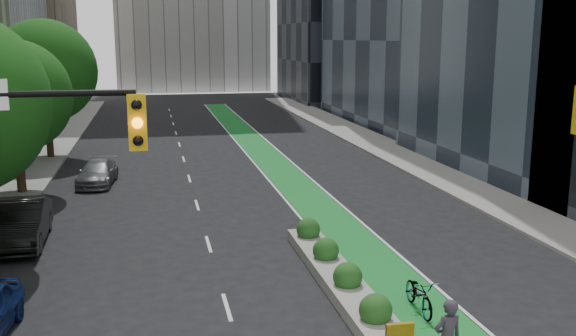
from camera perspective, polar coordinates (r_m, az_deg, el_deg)
name	(u,v)px	position (r m, az deg, el deg)	size (l,w,h in m)	color
sidewalk_left	(17,181)	(38.18, -22.94, -1.07)	(3.60, 90.00, 0.15)	gray
sidewalk_right	(419,164)	(40.83, 11.59, 0.38)	(3.60, 90.00, 0.15)	gray
bike_lane_paint	(266,156)	(43.03, -1.93, 1.08)	(2.20, 70.00, 0.01)	#167C2A
tree_midfar	(14,97)	(34.41, -23.16, 5.85)	(5.60, 5.60, 7.76)	black
tree_far	(45,71)	(44.20, -20.83, 8.05)	(6.60, 6.60, 9.00)	black
median_planter	(338,273)	(20.89, 4.45, -9.32)	(1.20, 10.26, 1.10)	gray
bicycle	(419,294)	(19.25, 11.60, -10.91)	(0.70, 2.00, 1.05)	gray
parked_car_left_mid	(21,223)	(26.63, -22.66, -4.52)	(1.78, 5.11, 1.68)	black
parked_car_left_far	(97,173)	(36.08, -16.58, -0.42)	(1.77, 4.34, 1.26)	#5D5F63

